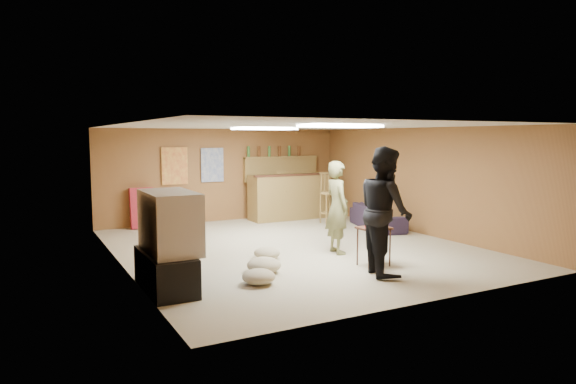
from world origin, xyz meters
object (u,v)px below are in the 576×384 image
person_olive (337,207)px  sofa (377,217)px  person_black (385,211)px  tray_table (374,246)px  tv_body (170,222)px  bar_counter (290,197)px

person_olive → sofa: bearing=-46.5°
person_black → sofa: bearing=-18.1°
sofa → tray_table: 3.39m
person_olive → person_black: (-0.14, -1.47, 0.14)m
sofa → tray_table: tray_table is taller
person_olive → tray_table: person_olive is taller
tv_body → tray_table: size_ratio=1.80×
tv_body → sofa: 5.80m
sofa → person_olive: bearing=143.6°
person_black → bar_counter: bearing=5.2°
sofa → tv_body: bearing=130.7°
tv_body → tray_table: tv_body is taller
person_olive → tray_table: (0.01, -1.02, -0.49)m
tv_body → tray_table: 3.19m
person_black → tray_table: person_black is taller
sofa → tray_table: (-2.12, -2.65, 0.05)m
person_black → sofa: 3.90m
tv_body → person_olive: bearing=13.8°
bar_counter → person_olive: person_olive is taller
person_olive → person_black: 1.49m
bar_counter → person_olive: (-1.04, -3.69, 0.25)m
bar_counter → tray_table: 4.82m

